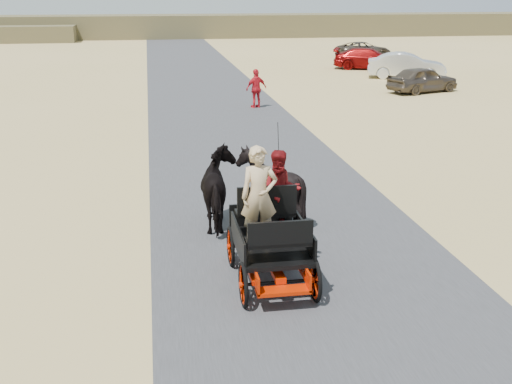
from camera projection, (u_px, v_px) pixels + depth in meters
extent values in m
plane|color=tan|center=(316.00, 279.00, 11.83)|extent=(140.00, 140.00, 0.00)
cube|color=#38383A|center=(316.00, 279.00, 11.83)|extent=(6.00, 140.00, 0.01)
cube|color=brown|center=(174.00, 26.00, 69.77)|extent=(140.00, 6.00, 2.40)
imported|color=black|center=(221.00, 189.00, 14.25)|extent=(0.91, 2.01, 1.70)
imported|color=black|center=(270.00, 187.00, 14.42)|extent=(1.37, 1.54, 1.70)
imported|color=tan|center=(259.00, 196.00, 11.30)|extent=(0.66, 0.43, 1.80)
imported|color=#660C0F|center=(281.00, 191.00, 11.93)|extent=(0.77, 0.60, 1.58)
imported|color=red|center=(256.00, 89.00, 28.56)|extent=(1.09, 0.75, 1.73)
imported|color=brown|center=(423.00, 79.00, 32.94)|extent=(4.16, 2.76, 1.32)
imported|color=silver|center=(406.00, 66.00, 38.09)|extent=(4.81, 2.95, 1.50)
imported|color=maroon|center=(369.00, 59.00, 42.43)|extent=(5.07, 3.42, 1.36)
imported|color=brown|center=(364.00, 50.00, 49.79)|extent=(4.49, 2.52, 1.18)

